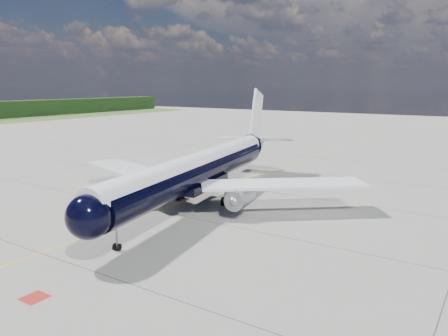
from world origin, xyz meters
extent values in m
plane|color=gray|center=(0.00, 30.00, 0.00)|extent=(320.00, 320.00, 0.00)
cube|color=yellow|center=(0.00, 25.00, 0.00)|extent=(0.16, 160.00, 0.01)
cube|color=maroon|center=(6.80, -10.00, 0.00)|extent=(1.60, 1.60, 0.01)
cylinder|color=black|center=(2.22, 14.49, 4.01)|extent=(10.24, 36.33, 3.63)
sphere|color=black|center=(5.73, -4.28, 4.01)|extent=(4.23, 4.23, 3.63)
cone|color=black|center=(-1.91, 36.55, 4.58)|extent=(4.80, 7.24, 3.63)
cylinder|color=white|center=(2.22, 14.49, 4.92)|extent=(9.81, 38.06, 2.83)
cube|color=black|center=(5.77, -4.47, 4.54)|extent=(2.46, 1.55, 0.53)
cube|color=white|center=(-7.90, 14.05, 3.15)|extent=(18.92, 10.04, 0.31)
cube|color=white|center=(11.81, 17.74, 3.15)|extent=(17.31, 15.17, 0.31)
cube|color=black|center=(2.22, 14.49, 2.67)|extent=(5.70, 10.12, 0.95)
cylinder|color=silver|center=(-3.53, 11.47, 2.05)|extent=(2.91, 4.71, 2.14)
cylinder|color=silver|center=(8.67, 13.75, 2.05)|extent=(2.91, 4.71, 2.14)
sphere|color=gray|center=(-3.16, 9.50, 2.05)|extent=(1.23, 1.23, 1.05)
sphere|color=gray|center=(9.04, 11.78, 2.05)|extent=(1.23, 1.23, 1.05)
cube|color=white|center=(-3.57, 11.66, 2.77)|extent=(0.77, 3.04, 1.05)
cube|color=white|center=(8.63, 13.94, 2.77)|extent=(0.77, 3.04, 1.05)
cube|color=white|center=(-1.82, 36.08, 9.45)|extent=(1.41, 6.01, 8.14)
cube|color=white|center=(-1.91, 36.55, 5.35)|extent=(12.76, 5.29, 0.21)
cylinder|color=gray|center=(5.12, -1.00, 1.19)|extent=(0.20, 0.20, 2.01)
cylinder|color=black|center=(4.93, -1.03, 0.33)|extent=(0.29, 0.69, 0.67)
cylinder|color=black|center=(5.30, -0.96, 0.33)|extent=(0.29, 0.69, 0.67)
cylinder|color=gray|center=(-1.05, 15.34, 1.29)|extent=(0.29, 0.29, 1.81)
cylinder|color=gray|center=(4.96, 16.46, 1.29)|extent=(0.29, 0.29, 1.81)
cylinder|color=black|center=(-0.95, 14.82, 0.53)|extent=(0.62, 1.11, 1.05)
cylinder|color=black|center=(-1.15, 15.85, 0.53)|extent=(0.62, 1.11, 1.05)
cylinder|color=black|center=(5.05, 15.94, 0.53)|extent=(0.62, 1.11, 1.05)
cylinder|color=black|center=(4.86, 16.98, 0.53)|extent=(0.62, 1.11, 1.05)
camera|label=1|loc=(32.36, -25.76, 14.13)|focal=35.00mm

